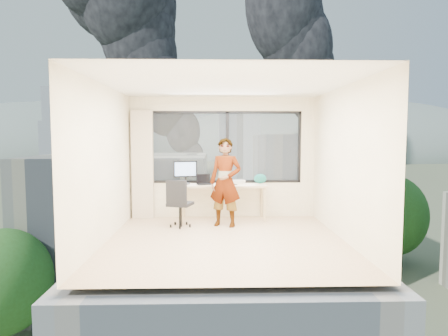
{
  "coord_description": "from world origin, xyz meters",
  "views": [
    {
      "loc": [
        -0.19,
        -6.3,
        1.75
      ],
      "look_at": [
        0.0,
        1.0,
        1.15
      ],
      "focal_mm": 30.6,
      "sensor_mm": 36.0,
      "label": 1
    }
  ],
  "objects_px": {
    "laptop": "(205,180)",
    "desk": "(223,202)",
    "game_console": "(237,181)",
    "chair": "(180,202)",
    "person": "(225,182)",
    "monitor": "(185,172)",
    "handbag": "(260,179)"
  },
  "relations": [
    {
      "from": "monitor",
      "to": "laptop",
      "type": "bearing_deg",
      "value": -26.72
    },
    {
      "from": "desk",
      "to": "handbag",
      "type": "xyz_separation_m",
      "value": [
        0.8,
        0.16,
        0.48
      ]
    },
    {
      "from": "game_console",
      "to": "chair",
      "type": "bearing_deg",
      "value": -154.58
    },
    {
      "from": "game_console",
      "to": "person",
      "type": "bearing_deg",
      "value": -120.29
    },
    {
      "from": "laptop",
      "to": "desk",
      "type": "bearing_deg",
      "value": -17.93
    },
    {
      "from": "person",
      "to": "monitor",
      "type": "bearing_deg",
      "value": 161.16
    },
    {
      "from": "game_console",
      "to": "laptop",
      "type": "bearing_deg",
      "value": -170.56
    },
    {
      "from": "person",
      "to": "game_console",
      "type": "relative_size",
      "value": 5.85
    },
    {
      "from": "desk",
      "to": "handbag",
      "type": "distance_m",
      "value": 0.95
    },
    {
      "from": "person",
      "to": "laptop",
      "type": "height_order",
      "value": "person"
    },
    {
      "from": "monitor",
      "to": "game_console",
      "type": "height_order",
      "value": "monitor"
    },
    {
      "from": "person",
      "to": "monitor",
      "type": "xyz_separation_m",
      "value": [
        -0.83,
        0.66,
        0.14
      ]
    },
    {
      "from": "chair",
      "to": "person",
      "type": "distance_m",
      "value": 0.96
    },
    {
      "from": "desk",
      "to": "person",
      "type": "height_order",
      "value": "person"
    },
    {
      "from": "desk",
      "to": "game_console",
      "type": "xyz_separation_m",
      "value": [
        0.31,
        0.25,
        0.41
      ]
    },
    {
      "from": "desk",
      "to": "game_console",
      "type": "distance_m",
      "value": 0.57
    },
    {
      "from": "game_console",
      "to": "handbag",
      "type": "distance_m",
      "value": 0.5
    },
    {
      "from": "desk",
      "to": "person",
      "type": "relative_size",
      "value": 1.04
    },
    {
      "from": "monitor",
      "to": "person",
      "type": "bearing_deg",
      "value": -52.78
    },
    {
      "from": "desk",
      "to": "laptop",
      "type": "height_order",
      "value": "laptop"
    },
    {
      "from": "game_console",
      "to": "laptop",
      "type": "relative_size",
      "value": 0.91
    },
    {
      "from": "desk",
      "to": "monitor",
      "type": "height_order",
      "value": "monitor"
    },
    {
      "from": "desk",
      "to": "chair",
      "type": "relative_size",
      "value": 1.89
    },
    {
      "from": "chair",
      "to": "person",
      "type": "xyz_separation_m",
      "value": [
        0.88,
        0.04,
        0.39
      ]
    },
    {
      "from": "chair",
      "to": "person",
      "type": "height_order",
      "value": "person"
    },
    {
      "from": "desk",
      "to": "chair",
      "type": "distance_m",
      "value": 1.06
    },
    {
      "from": "chair",
      "to": "game_console",
      "type": "distance_m",
      "value": 1.48
    },
    {
      "from": "game_console",
      "to": "monitor",
      "type": "bearing_deg",
      "value": 177.45
    },
    {
      "from": "monitor",
      "to": "laptop",
      "type": "distance_m",
      "value": 0.45
    },
    {
      "from": "chair",
      "to": "handbag",
      "type": "height_order",
      "value": "same"
    },
    {
      "from": "monitor",
      "to": "chair",
      "type": "bearing_deg",
      "value": -108.43
    },
    {
      "from": "desk",
      "to": "laptop",
      "type": "xyz_separation_m",
      "value": [
        -0.38,
        -0.01,
        0.47
      ]
    }
  ]
}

